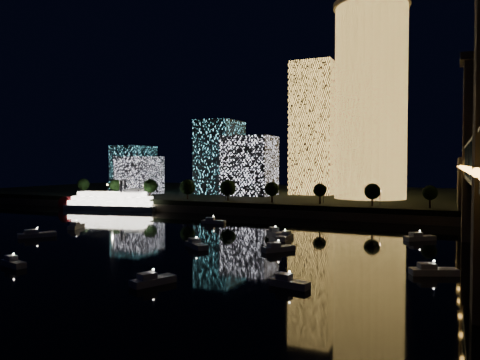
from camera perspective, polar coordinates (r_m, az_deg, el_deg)
The scene contains 10 objects.
ground at distance 109.50m, azimuth -7.48°, elevation -8.98°, with size 520.00×520.00×0.00m, color black.
far_bank at distance 258.27m, azimuth 11.60°, elevation -2.11°, with size 420.00×160.00×5.00m, color black.
seawall at distance 183.37m, azimuth 6.20°, elevation -4.06°, with size 420.00×6.00×3.00m, color #6B5E4C.
tower_cylindrical at distance 223.69m, azimuth 15.64°, elevation 9.24°, with size 34.00×34.00×88.38m.
tower_rectangular at distance 247.36m, azimuth 9.02°, elevation 6.19°, with size 21.38×21.38×68.01m, color #F7B84F.
midrise_blocks at distance 249.35m, azimuth -5.00°, elevation 1.92°, with size 92.82×42.68×38.80m.
riverboat at distance 219.64m, azimuth -15.79°, elevation -2.58°, with size 47.35×18.19×13.99m.
motorboats at distance 121.30m, azimuth -5.44°, elevation -7.51°, with size 125.44×83.06×2.78m.
esplanade_trees at distance 201.49m, azimuth -2.65°, elevation -0.95°, with size 165.62×6.84×8.92m.
street_lamps at distance 206.66m, azimuth -1.74°, elevation -1.28°, with size 132.70×0.70×5.65m.
Camera 1 is at (56.78, -91.28, 20.83)m, focal length 35.00 mm.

